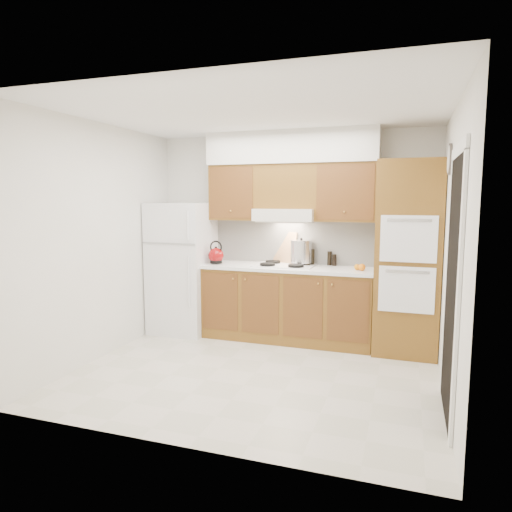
{
  "coord_description": "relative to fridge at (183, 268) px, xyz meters",
  "views": [
    {
      "loc": [
        1.43,
        -4.25,
        1.77
      ],
      "look_at": [
        -0.14,
        0.45,
        1.15
      ],
      "focal_mm": 32.0,
      "sensor_mm": 36.0,
      "label": 1
    }
  ],
  "objects": [
    {
      "name": "soffit",
      "position": [
        1.43,
        0.18,
        1.54
      ],
      "size": [
        2.13,
        0.36,
        0.4
      ],
      "primitive_type": "cube",
      "color": "silver",
      "rests_on": "wall_back"
    },
    {
      "name": "upper_cab_right",
      "position": [
        2.12,
        0.19,
        0.99
      ],
      "size": [
        0.73,
        0.33,
        0.7
      ],
      "primitive_type": "cube",
      "color": "brown",
      "rests_on": "wall_back"
    },
    {
      "name": "orange_far",
      "position": [
        2.34,
        -0.03,
        0.12
      ],
      "size": [
        0.11,
        0.11,
        0.08
      ],
      "primitive_type": "sphere",
      "rotation": [
        0.0,
        0.0,
        0.39
      ],
      "color": "orange",
      "rests_on": "countertop"
    },
    {
      "name": "condiment_c",
      "position": [
        1.98,
        0.28,
        0.15
      ],
      "size": [
        0.06,
        0.06,
        0.14
      ],
      "primitive_type": "cylinder",
      "rotation": [
        0.0,
        0.0,
        -0.25
      ],
      "color": "black",
      "rests_on": "countertop"
    },
    {
      "name": "base_cabinets",
      "position": [
        1.43,
        0.06,
        -0.41
      ],
      "size": [
        2.11,
        0.6,
        0.9
      ],
      "primitive_type": "cube",
      "color": "brown",
      "rests_on": "floor"
    },
    {
      "name": "range_hood",
      "position": [
        1.38,
        0.13,
        0.71
      ],
      "size": [
        0.75,
        0.45,
        0.15
      ],
      "primitive_type": "cube",
      "color": "silver",
      "rests_on": "wall_back"
    },
    {
      "name": "wall_back",
      "position": [
        1.41,
        0.36,
        0.44
      ],
      "size": [
        3.6,
        0.02,
        2.6
      ],
      "primitive_type": "cube",
      "color": "white",
      "rests_on": "floor"
    },
    {
      "name": "backsplash",
      "position": [
        1.43,
        0.34,
        0.36
      ],
      "size": [
        2.11,
        0.03,
        0.56
      ],
      "primitive_type": "cube",
      "color": "white",
      "rests_on": "countertop"
    },
    {
      "name": "countertop",
      "position": [
        1.43,
        0.05,
        0.06
      ],
      "size": [
        2.13,
        0.62,
        0.04
      ],
      "primitive_type": "cube",
      "color": "white",
      "rests_on": "base_cabinets"
    },
    {
      "name": "floor",
      "position": [
        1.41,
        -1.14,
        -0.86
      ],
      "size": [
        3.6,
        3.6,
        0.0
      ],
      "primitive_type": "plane",
      "color": "beige",
      "rests_on": "ground"
    },
    {
      "name": "stock_pot",
      "position": [
        1.56,
        0.21,
        0.25
      ],
      "size": [
        0.3,
        0.3,
        0.28
      ],
      "primitive_type": "cylinder",
      "rotation": [
        0.0,
        0.0,
        -0.13
      ],
      "color": "silver",
      "rests_on": "cooktop"
    },
    {
      "name": "wall_clock",
      "position": [
        3.19,
        -0.59,
        1.29
      ],
      "size": [
        0.02,
        0.3,
        0.3
      ],
      "primitive_type": "cylinder",
      "rotation": [
        0.0,
        1.57,
        0.0
      ],
      "color": "#3F3833",
      "rests_on": "wall_right"
    },
    {
      "name": "fridge",
      "position": [
        0.0,
        0.0,
        0.0
      ],
      "size": [
        0.75,
        0.72,
        1.72
      ],
      "primitive_type": "cube",
      "color": "white",
      "rests_on": "floor"
    },
    {
      "name": "kettle",
      "position": [
        0.5,
        -0.04,
        0.19
      ],
      "size": [
        0.2,
        0.2,
        0.2
      ],
      "primitive_type": "sphere",
      "rotation": [
        0.0,
        0.0,
        -0.03
      ],
      "color": "maroon",
      "rests_on": "countertop"
    },
    {
      "name": "condiment_b",
      "position": [
        1.91,
        0.31,
        0.17
      ],
      "size": [
        0.06,
        0.06,
        0.18
      ],
      "primitive_type": "cylinder",
      "rotation": [
        0.0,
        0.0,
        0.08
      ],
      "color": "black",
      "rests_on": "countertop"
    },
    {
      "name": "ceiling",
      "position": [
        1.41,
        -1.14,
        1.74
      ],
      "size": [
        3.6,
        3.6,
        0.0
      ],
      "primitive_type": "plane",
      "color": "white",
      "rests_on": "wall_back"
    },
    {
      "name": "upper_cab_over_hood",
      "position": [
        1.38,
        0.19,
        1.06
      ],
      "size": [
        0.75,
        0.33,
        0.55
      ],
      "primitive_type": "cube",
      "color": "brown",
      "rests_on": "range_hood"
    },
    {
      "name": "wall_left",
      "position": [
        -0.4,
        -1.14,
        0.44
      ],
      "size": [
        0.02,
        3.0,
        2.6
      ],
      "primitive_type": "cube",
      "color": "white",
      "rests_on": "floor"
    },
    {
      "name": "wall_right",
      "position": [
        3.21,
        -1.14,
        0.44
      ],
      "size": [
        0.02,
        3.0,
        2.6
      ],
      "primitive_type": "cube",
      "color": "white",
      "rests_on": "floor"
    },
    {
      "name": "cutting_board",
      "position": [
        1.33,
        0.31,
        0.28
      ],
      "size": [
        0.33,
        0.21,
        0.42
      ],
      "primitive_type": "cube",
      "rotation": [
        -0.21,
        0.0,
        -0.37
      ],
      "color": "tan",
      "rests_on": "countertop"
    },
    {
      "name": "condiment_a",
      "position": [
        1.7,
        0.24,
        0.18
      ],
      "size": [
        0.06,
        0.06,
        0.2
      ],
      "primitive_type": "cylinder",
      "rotation": [
        0.0,
        0.0,
        0.13
      ],
      "color": "black",
      "rests_on": "countertop"
    },
    {
      "name": "upper_cab_left",
      "position": [
        0.69,
        0.19,
        0.99
      ],
      "size": [
        0.63,
        0.33,
        0.7
      ],
      "primitive_type": "cube",
      "color": "brown",
      "rests_on": "wall_back"
    },
    {
      "name": "oven_cabinet",
      "position": [
        2.85,
        0.03,
        0.24
      ],
      "size": [
        0.7,
        0.65,
        2.2
      ],
      "primitive_type": "cube",
      "color": "brown",
      "rests_on": "floor"
    },
    {
      "name": "orange_near",
      "position": [
        2.29,
        0.01,
        0.12
      ],
      "size": [
        0.09,
        0.09,
        0.07
      ],
      "primitive_type": "sphere",
      "rotation": [
        0.0,
        0.0,
        -0.25
      ],
      "color": "orange",
      "rests_on": "countertop"
    },
    {
      "name": "doorway",
      "position": [
        3.19,
        -1.49,
        0.19
      ],
      "size": [
        0.02,
        0.9,
        2.1
      ],
      "primitive_type": "cube",
      "color": "black",
      "rests_on": "floor"
    },
    {
      "name": "cooktop",
      "position": [
        1.38,
        0.07,
        0.09
      ],
      "size": [
        0.74,
        0.5,
        0.01
      ],
      "primitive_type": "cube",
      "color": "white",
      "rests_on": "countertop"
    }
  ]
}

